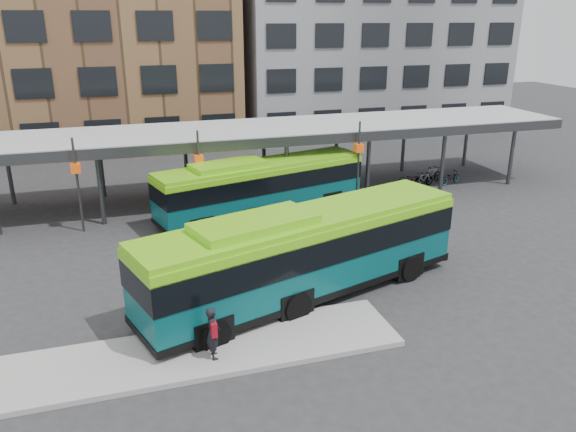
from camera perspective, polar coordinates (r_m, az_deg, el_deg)
The scene contains 9 objects.
ground at distance 22.42m, azimuth 2.86°, elevation -7.69°, with size 120.00×120.00×0.00m, color #28282B.
boarding_island at distance 18.76m, azimuth -10.32°, elevation -13.66°, with size 14.00×3.00×0.18m, color gray.
canopy at distance 32.90m, azimuth -4.83°, elevation 8.42°, with size 40.00×6.53×4.80m.
building_brick at distance 50.77m, azimuth -21.89°, elevation 19.17°, with size 26.00×14.00×22.00m, color brown.
building_grey at distance 55.61m, azimuth 7.63°, elevation 19.23°, with size 24.00×14.00×20.00m, color slate.
bus_front at distance 21.24m, azimuth 1.62°, elevation -3.62°, with size 13.47×6.67×3.65m.
bus_rear at distance 30.24m, azimuth -2.75°, elevation 3.10°, with size 11.90×5.41×3.21m.
pedestrian at distance 17.87m, azimuth -7.62°, elevation -11.65°, with size 0.42×0.66×1.73m.
bike_rack at distance 37.41m, azimuth 14.24°, elevation 3.83°, with size 4.37×1.79×1.04m.
Camera 1 is at (-6.92, -18.67, 10.31)m, focal length 35.00 mm.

